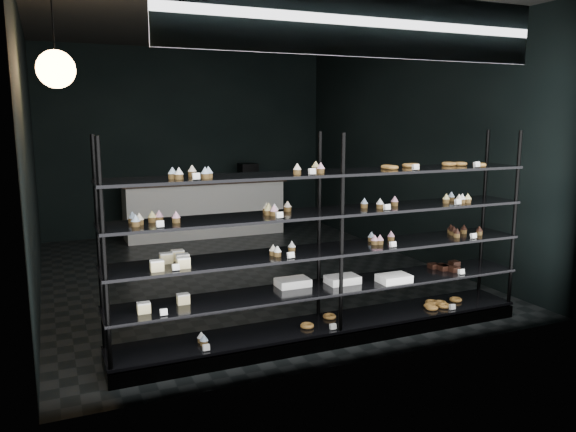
# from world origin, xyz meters

# --- Properties ---
(room) EXTENTS (5.01, 6.01, 3.20)m
(room) POSITION_xyz_m (0.00, 0.00, 1.60)
(room) COLOR black
(room) RESTS_ON ground
(display_shelf) EXTENTS (4.00, 0.50, 1.91)m
(display_shelf) POSITION_xyz_m (-0.05, -2.45, 0.63)
(display_shelf) COLOR black
(display_shelf) RESTS_ON room
(signage) EXTENTS (3.30, 0.05, 0.50)m
(signage) POSITION_xyz_m (0.00, -2.93, 2.75)
(signage) COLOR #0C123C
(signage) RESTS_ON room
(pendant_lamp) EXTENTS (0.33, 0.33, 0.89)m
(pendant_lamp) POSITION_xyz_m (-2.20, -1.43, 2.45)
(pendant_lamp) COLOR black
(pendant_lamp) RESTS_ON room
(service_counter) EXTENTS (2.80, 0.65, 1.23)m
(service_counter) POSITION_xyz_m (0.14, 2.50, 0.50)
(service_counter) COLOR silver
(service_counter) RESTS_ON room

